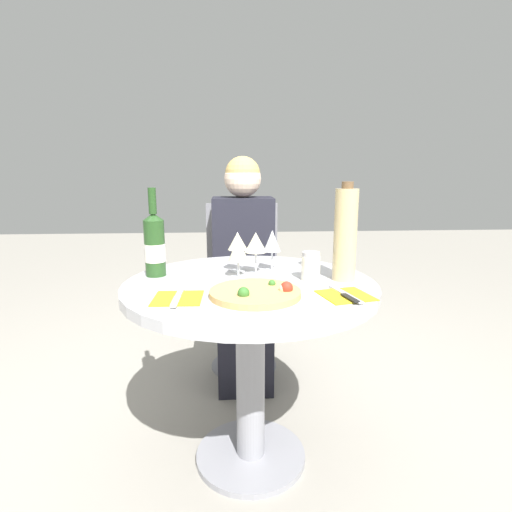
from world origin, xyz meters
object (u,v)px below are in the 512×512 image
Objects in this scene: dining_table at (250,323)px; tall_carafe at (345,234)px; wine_bottle at (155,245)px; pizza_large at (257,293)px; seated_diner at (244,279)px; chair_behind_diner at (243,288)px.

tall_carafe is at bearing 0.85° from dining_table.
wine_bottle reaches higher than dining_table.
pizza_large is (0.01, -0.17, 0.17)m from dining_table.
tall_carafe is at bearing 116.67° from seated_diner.
seated_diner is at bearing 58.24° from wine_bottle.
wine_bottle is 0.93× the size of tall_carafe.
wine_bottle reaches higher than pizza_large.
dining_table is at bearing 89.92° from chair_behind_diner.
chair_behind_diner is (0.00, 0.83, -0.12)m from dining_table.
pizza_large is 0.88× the size of wine_bottle.
chair_behind_diner is at bearing 112.33° from tall_carafe.
pizza_large is 0.41m from tall_carafe.
dining_table is at bearing 89.90° from seated_diner.
chair_behind_diner is 0.18m from seated_diner.
dining_table is 2.56× the size of tall_carafe.
dining_table is 0.24m from pizza_large.
seated_diner is 4.08× the size of pizza_large.
seated_diner is 3.37× the size of tall_carafe.
chair_behind_diner reaches higher than pizza_large.
chair_behind_diner is 1.05m from pizza_large.
pizza_large is at bearing -37.76° from wine_bottle.
chair_behind_diner is 2.63× the size of tall_carafe.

